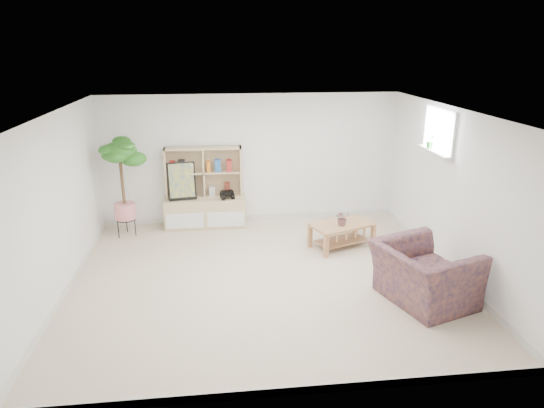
{
  "coord_description": "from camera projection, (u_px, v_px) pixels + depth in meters",
  "views": [
    {
      "loc": [
        -0.62,
        -6.32,
        3.25
      ],
      "look_at": [
        0.19,
        0.64,
        0.92
      ],
      "focal_mm": 32.0,
      "sensor_mm": 36.0,
      "label": 1
    }
  ],
  "objects": [
    {
      "name": "storage_unit",
      "position": [
        204.0,
        188.0,
        8.84
      ],
      "size": [
        1.48,
        0.5,
        1.48
      ],
      "primitive_type": null,
      "color": "tan",
      "rests_on": "floor"
    },
    {
      "name": "poster",
      "position": [
        182.0,
        181.0,
        8.69
      ],
      "size": [
        0.51,
        0.2,
        0.69
      ],
      "primitive_type": null,
      "rotation": [
        0.0,
        0.0,
        0.17
      ],
      "color": "yellow",
      "rests_on": "storage_unit"
    },
    {
      "name": "floor_tree",
      "position": [
        123.0,
        188.0,
        8.35
      ],
      "size": [
        0.83,
        0.83,
        1.75
      ],
      "primitive_type": null,
      "rotation": [
        0.0,
        0.0,
        -0.35
      ],
      "color": "#26581E",
      "rests_on": "floor"
    },
    {
      "name": "baseboard",
      "position": [
        264.0,
        275.0,
        7.04
      ],
      "size": [
        5.5,
        5.0,
        0.1
      ],
      "primitive_type": null,
      "color": "silver",
      "rests_on": "floor"
    },
    {
      "name": "ceiling",
      "position": [
        263.0,
        112.0,
        6.3
      ],
      "size": [
        5.5,
        5.0,
        0.01
      ],
      "primitive_type": "cube",
      "color": "silver",
      "rests_on": "walls"
    },
    {
      "name": "window_sill",
      "position": [
        434.0,
        152.0,
        7.38
      ],
      "size": [
        0.14,
        1.0,
        0.04
      ],
      "primitive_type": "cube",
      "color": "silver",
      "rests_on": "walls"
    },
    {
      "name": "sill_plant",
      "position": [
        430.0,
        141.0,
        7.5
      ],
      "size": [
        0.15,
        0.14,
        0.22
      ],
      "primitive_type": "imported",
      "rotation": [
        0.0,
        0.0,
        0.42
      ],
      "color": "#26581E",
      "rests_on": "window_sill"
    },
    {
      "name": "walls",
      "position": [
        264.0,
        200.0,
        6.68
      ],
      "size": [
        5.51,
        5.01,
        2.4
      ],
      "color": "white",
      "rests_on": "floor"
    },
    {
      "name": "table_plant",
      "position": [
        342.0,
        218.0,
        7.91
      ],
      "size": [
        0.25,
        0.22,
        0.26
      ],
      "primitive_type": "imported",
      "rotation": [
        0.0,
        0.0,
        0.06
      ],
      "color": "#24672F",
      "rests_on": "coffee_table"
    },
    {
      "name": "armchair",
      "position": [
        424.0,
        271.0,
        6.3
      ],
      "size": [
        1.36,
        1.46,
        0.88
      ],
      "primitive_type": "imported",
      "rotation": [
        0.0,
        0.0,
        1.9
      ],
      "color": "#161842",
      "rests_on": "floor"
    },
    {
      "name": "window",
      "position": [
        440.0,
        131.0,
        7.29
      ],
      "size": [
        0.1,
        0.98,
        0.68
      ],
      "primitive_type": null,
      "color": "#D0EAFF",
      "rests_on": "walls"
    },
    {
      "name": "toy_truck",
      "position": [
        227.0,
        194.0,
        8.82
      ],
      "size": [
        0.36,
        0.28,
        0.17
      ],
      "primitive_type": null,
      "rotation": [
        0.0,
        0.0,
        0.2
      ],
      "color": "black",
      "rests_on": "storage_unit"
    },
    {
      "name": "floor",
      "position": [
        264.0,
        278.0,
        7.05
      ],
      "size": [
        5.5,
        5.0,
        0.01
      ],
      "primitive_type": "cube",
      "color": "beige",
      "rests_on": "ground"
    },
    {
      "name": "coffee_table",
      "position": [
        342.0,
        235.0,
        8.08
      ],
      "size": [
        1.14,
        0.88,
        0.41
      ],
      "primitive_type": null,
      "rotation": [
        0.0,
        0.0,
        0.37
      ],
      "color": "#AA7352",
      "rests_on": "floor"
    }
  ]
}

